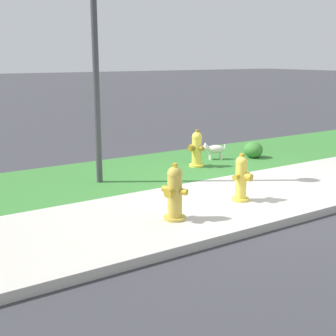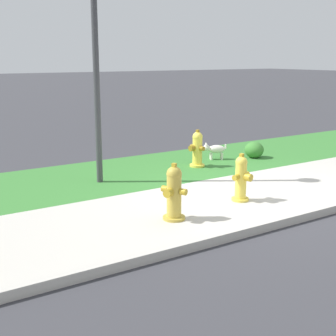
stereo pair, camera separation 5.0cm
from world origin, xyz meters
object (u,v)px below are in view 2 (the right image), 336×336
object	(u,v)px
fire_hydrant_mid_block	(174,193)
street_lamp	(94,23)
shrub_bush_near_lamp	(254,150)
small_white_dog	(215,149)
fire_hydrant_near_corner	(241,178)
fire_hydrant_far_end	(197,149)

from	to	relation	value
fire_hydrant_mid_block	street_lamp	xyz separation A→B (m)	(-0.01, 2.43, 2.39)
street_lamp	shrub_bush_near_lamp	distance (m)	4.62
fire_hydrant_mid_block	small_white_dog	size ratio (longest dim) A/B	1.69
fire_hydrant_near_corner	street_lamp	size ratio (longest dim) A/B	0.19
small_white_dog	shrub_bush_near_lamp	xyz separation A→B (m)	(0.87, -0.34, -0.05)
street_lamp	shrub_bush_near_lamp	world-z (taller)	street_lamp
fire_hydrant_mid_block	shrub_bush_near_lamp	xyz separation A→B (m)	(3.81, 2.47, -0.21)
fire_hydrant_near_corner	shrub_bush_near_lamp	xyz separation A→B (m)	(2.43, 2.31, -0.19)
shrub_bush_near_lamp	fire_hydrant_near_corner	bearing A→B (deg)	-136.55
fire_hydrant_near_corner	fire_hydrant_mid_block	bearing A→B (deg)	-6.79
small_white_dog	street_lamp	bearing A→B (deg)	34.63
fire_hydrant_far_end	fire_hydrant_near_corner	bearing A→B (deg)	154.58
fire_hydrant_near_corner	fire_hydrant_far_end	bearing A→B (deg)	-123.21
fire_hydrant_mid_block	fire_hydrant_far_end	world-z (taller)	fire_hydrant_mid_block
fire_hydrant_near_corner	small_white_dog	size ratio (longest dim) A/B	1.60
fire_hydrant_mid_block	fire_hydrant_far_end	size ratio (longest dim) A/B	1.05
fire_hydrant_far_end	street_lamp	size ratio (longest dim) A/B	0.19
street_lamp	shrub_bush_near_lamp	xyz separation A→B (m)	(3.82, 0.03, -2.60)
fire_hydrant_far_end	shrub_bush_near_lamp	world-z (taller)	fire_hydrant_far_end
fire_hydrant_near_corner	shrub_bush_near_lamp	distance (m)	3.36
small_white_dog	street_lamp	world-z (taller)	street_lamp
small_white_dog	shrub_bush_near_lamp	distance (m)	0.93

